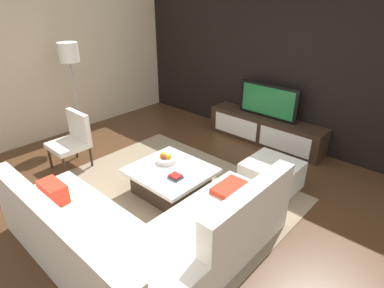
% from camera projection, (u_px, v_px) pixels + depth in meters
% --- Properties ---
extents(ground_plane, '(14.00, 14.00, 0.00)m').
position_uv_depth(ground_plane, '(171.00, 199.00, 4.31)').
color(ground_plane, '#4C301C').
extents(feature_wall_back, '(6.40, 0.12, 2.80)m').
position_uv_depth(feature_wall_back, '(281.00, 64.00, 5.49)').
color(feature_wall_back, black).
rests_on(feature_wall_back, ground).
extents(side_wall_left, '(0.12, 5.20, 2.80)m').
position_uv_depth(side_wall_left, '(54.00, 60.00, 5.76)').
color(side_wall_left, beige).
rests_on(side_wall_left, ground).
extents(area_rug, '(3.19, 2.65, 0.01)m').
position_uv_depth(area_rug, '(166.00, 195.00, 4.37)').
color(area_rug, gray).
rests_on(area_rug, ground).
extents(media_console, '(2.17, 0.46, 0.50)m').
position_uv_depth(media_console, '(265.00, 130.00, 5.79)').
color(media_console, '#332319').
rests_on(media_console, ground).
extents(television, '(1.11, 0.06, 0.59)m').
position_uv_depth(television, '(268.00, 101.00, 5.55)').
color(television, black).
rests_on(television, media_console).
extents(sectional_couch, '(2.40, 2.27, 0.84)m').
position_uv_depth(sectional_couch, '(142.00, 234.00, 3.27)').
color(sectional_couch, white).
rests_on(sectional_couch, ground).
extents(coffee_table, '(1.03, 0.95, 0.38)m').
position_uv_depth(coffee_table, '(171.00, 180.00, 4.35)').
color(coffee_table, '#332319').
rests_on(coffee_table, ground).
extents(accent_chair_near, '(0.54, 0.53, 0.87)m').
position_uv_depth(accent_chair_near, '(73.00, 137.00, 4.94)').
color(accent_chair_near, '#332319').
rests_on(accent_chair_near, ground).
extents(floor_lamp, '(0.33, 0.33, 1.77)m').
position_uv_depth(floor_lamp, '(69.00, 59.00, 5.33)').
color(floor_lamp, '#A5A5AA').
rests_on(floor_lamp, ground).
extents(ottoman, '(0.70, 0.70, 0.40)m').
position_uv_depth(ottoman, '(271.00, 175.00, 4.47)').
color(ottoman, white).
rests_on(ottoman, ground).
extents(fruit_bowl, '(0.28, 0.28, 0.13)m').
position_uv_depth(fruit_bowl, '(166.00, 159.00, 4.42)').
color(fruit_bowl, silver).
rests_on(fruit_bowl, coffee_table).
extents(book_stack, '(0.17, 0.14, 0.05)m').
position_uv_depth(book_stack, '(176.00, 177.00, 4.05)').
color(book_stack, '#2D516B').
rests_on(book_stack, coffee_table).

